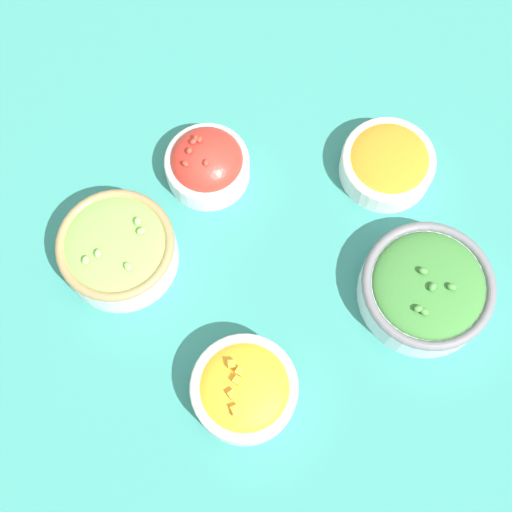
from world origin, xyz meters
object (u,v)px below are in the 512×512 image
at_px(bowl_lettuce, 118,249).
at_px(bowl_squash, 244,389).
at_px(bowl_cherry_tomatoes, 207,164).
at_px(bowl_carrots, 388,163).
at_px(bowl_broccoli, 427,288).

relative_size(bowl_lettuce, bowl_squash, 1.16).
height_order(bowl_lettuce, bowl_cherry_tomatoes, same).
distance_m(bowl_squash, bowl_carrots, 0.35).
height_order(bowl_lettuce, bowl_squash, bowl_lettuce).
distance_m(bowl_carrots, bowl_broccoli, 0.18).
xyz_separation_m(bowl_squash, bowl_cherry_tomatoes, (0.10, 0.28, -0.00)).
bearing_deg(bowl_lettuce, bowl_broccoli, -36.66).
distance_m(bowl_squash, bowl_cherry_tomatoes, 0.30).
xyz_separation_m(bowl_lettuce, bowl_broccoli, (0.31, -0.23, -0.00)).
height_order(bowl_lettuce, bowl_carrots, bowl_lettuce).
distance_m(bowl_lettuce, bowl_squash, 0.23).
bearing_deg(bowl_squash, bowl_cherry_tomatoes, 70.29).
bearing_deg(bowl_squash, bowl_carrots, 28.35).
xyz_separation_m(bowl_carrots, bowl_cherry_tomatoes, (-0.21, 0.11, 0.00)).
bearing_deg(bowl_cherry_tomatoes, bowl_lettuce, -161.21).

